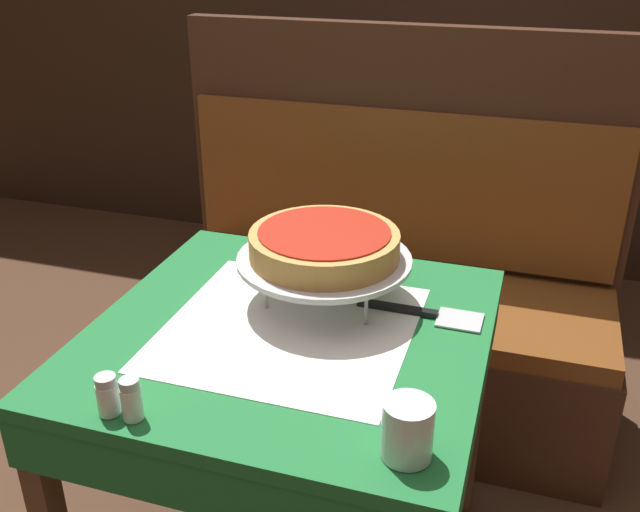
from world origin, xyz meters
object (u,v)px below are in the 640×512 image
pizza_pan_stand (324,261)px  salt_shaker (108,395)px  pepper_shaker (131,399)px  condiment_caddy (439,130)px  water_glass_near (408,430)px  booth_bench (383,312)px  deep_dish_pizza (324,244)px  dining_table_front (290,364)px  dining_table_rear (447,163)px  pizza_server (423,313)px

pizza_pan_stand → salt_shaker: bearing=-115.9°
pepper_shaker → condiment_caddy: condiment_caddy is taller
water_glass_near → salt_shaker: (-0.51, -0.05, -0.01)m
booth_bench → deep_dish_pizza: size_ratio=4.43×
pizza_pan_stand → condiment_caddy: (0.04, 1.35, -0.07)m
dining_table_front → pepper_shaker: bearing=-112.9°
dining_table_rear → pizza_server: 1.42m
dining_table_front → pepper_shaker: size_ratio=10.30×
pizza_pan_stand → pepper_shaker: bearing=-111.3°
condiment_caddy → deep_dish_pizza: bearing=-91.5°
deep_dish_pizza → condiment_caddy: 1.35m
salt_shaker → deep_dish_pizza: bearing=64.1°
salt_shaker → pepper_shaker: (0.05, 0.00, 0.00)m
dining_table_front → deep_dish_pizza: deep_dish_pizza is taller
booth_bench → salt_shaker: bearing=-101.3°
deep_dish_pizza → salt_shaker: deep_dish_pizza is taller
deep_dish_pizza → water_glass_near: bearing=-57.8°
dining_table_front → booth_bench: 0.84m
booth_bench → condiment_caddy: size_ratio=9.93×
pizza_server → pepper_shaker: bearing=-129.5°
booth_bench → dining_table_front: bearing=-92.3°
salt_shaker → water_glass_near: bearing=5.8°
water_glass_near → deep_dish_pizza: bearing=122.2°
booth_bench → pizza_server: booth_bench is taller
pizza_pan_stand → water_glass_near: bearing=-57.8°
pizza_pan_stand → condiment_caddy: condiment_caddy is taller
pizza_pan_stand → salt_shaker: 0.54m
dining_table_front → dining_table_rear: 1.54m
booth_bench → condiment_caddy: bearing=86.6°
deep_dish_pizza → water_glass_near: (0.27, -0.43, -0.09)m
booth_bench → water_glass_near: (0.28, -1.09, 0.44)m
dining_table_rear → pizza_pan_stand: pizza_pan_stand is taller
pizza_pan_stand → condiment_caddy: bearing=88.5°
deep_dish_pizza → condiment_caddy: size_ratio=2.24×
dining_table_front → condiment_caddy: condiment_caddy is taller
pizza_pan_stand → water_glass_near: pizza_pan_stand is taller
pizza_server → salt_shaker: salt_shaker is taller
water_glass_near → dining_table_front: bearing=135.1°
pizza_server → condiment_caddy: condiment_caddy is taller
pizza_server → salt_shaker: (-0.45, -0.49, 0.03)m
dining_table_rear → booth_bench: booth_bench is taller
booth_bench → pizza_server: bearing=-70.9°
dining_table_rear → salt_shaker: size_ratio=9.64×
pizza_pan_stand → salt_shaker: (-0.23, -0.48, -0.06)m
pepper_shaker → booth_bench: bearing=80.9°
salt_shaker → pepper_shaker: size_ratio=0.96×
water_glass_near → salt_shaker: water_glass_near is taller
pepper_shaker → salt_shaker: bearing=180.0°
water_glass_near → pepper_shaker: 0.46m
deep_dish_pizza → salt_shaker: bearing=-115.9°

